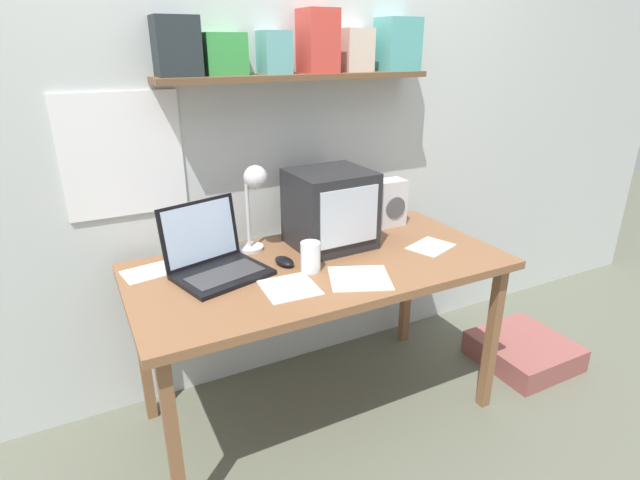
{
  "coord_description": "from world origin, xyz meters",
  "views": [
    {
      "loc": [
        -0.86,
        -1.68,
        1.6
      ],
      "look_at": [
        0.0,
        0.0,
        0.86
      ],
      "focal_mm": 28.0,
      "sensor_mm": 36.0,
      "label": 1
    }
  ],
  "objects_px": {
    "space_heater": "(390,203)",
    "floor_cushion": "(523,351)",
    "crt_monitor": "(330,209)",
    "open_notebook": "(360,278)",
    "printed_handout": "(150,272)",
    "juice_glass": "(311,258)",
    "computer_mouse": "(284,261)",
    "loose_paper_near_laptop": "(431,247)",
    "desk_lamp": "(254,193)",
    "loose_paper_near_monitor": "(290,287)",
    "corner_desk": "(320,276)",
    "laptop": "(213,256)"
  },
  "relations": [
    {
      "from": "computer_mouse",
      "to": "loose_paper_near_laptop",
      "type": "xyz_separation_m",
      "value": [
        0.66,
        -0.12,
        -0.01
      ]
    },
    {
      "from": "juice_glass",
      "to": "space_heater",
      "type": "height_order",
      "value": "space_heater"
    },
    {
      "from": "desk_lamp",
      "to": "open_notebook",
      "type": "relative_size",
      "value": 1.3
    },
    {
      "from": "laptop",
      "to": "loose_paper_near_laptop",
      "type": "height_order",
      "value": "laptop"
    },
    {
      "from": "juice_glass",
      "to": "space_heater",
      "type": "bearing_deg",
      "value": 27.98
    },
    {
      "from": "desk_lamp",
      "to": "laptop",
      "type": "bearing_deg",
      "value": -175.26
    },
    {
      "from": "computer_mouse",
      "to": "floor_cushion",
      "type": "xyz_separation_m",
      "value": [
        1.29,
        -0.2,
        -0.71
      ]
    },
    {
      "from": "laptop",
      "to": "loose_paper_near_monitor",
      "type": "height_order",
      "value": "laptop"
    },
    {
      "from": "juice_glass",
      "to": "computer_mouse",
      "type": "distance_m",
      "value": 0.13
    },
    {
      "from": "crt_monitor",
      "to": "loose_paper_near_laptop",
      "type": "relative_size",
      "value": 1.49
    },
    {
      "from": "loose_paper_near_laptop",
      "to": "space_heater",
      "type": "bearing_deg",
      "value": 89.22
    },
    {
      "from": "crt_monitor",
      "to": "juice_glass",
      "type": "distance_m",
      "value": 0.32
    },
    {
      "from": "open_notebook",
      "to": "computer_mouse",
      "type": "bearing_deg",
      "value": 129.75
    },
    {
      "from": "corner_desk",
      "to": "laptop",
      "type": "height_order",
      "value": "laptop"
    },
    {
      "from": "space_heater",
      "to": "floor_cushion",
      "type": "bearing_deg",
      "value": -32.01
    },
    {
      "from": "printed_handout",
      "to": "open_notebook",
      "type": "bearing_deg",
      "value": -31.15
    },
    {
      "from": "space_heater",
      "to": "open_notebook",
      "type": "relative_size",
      "value": 0.77
    },
    {
      "from": "space_heater",
      "to": "desk_lamp",
      "type": "bearing_deg",
      "value": -175.93
    },
    {
      "from": "loose_paper_near_laptop",
      "to": "floor_cushion",
      "type": "distance_m",
      "value": 0.95
    },
    {
      "from": "juice_glass",
      "to": "laptop",
      "type": "bearing_deg",
      "value": 154.02
    },
    {
      "from": "juice_glass",
      "to": "printed_handout",
      "type": "xyz_separation_m",
      "value": [
        -0.57,
        0.28,
        -0.05
      ]
    },
    {
      "from": "space_heater",
      "to": "loose_paper_near_monitor",
      "type": "relative_size",
      "value": 1.08
    },
    {
      "from": "juice_glass",
      "to": "desk_lamp",
      "type": "bearing_deg",
      "value": 113.52
    },
    {
      "from": "corner_desk",
      "to": "juice_glass",
      "type": "xyz_separation_m",
      "value": [
        -0.07,
        -0.06,
        0.12
      ]
    },
    {
      "from": "juice_glass",
      "to": "loose_paper_near_laptop",
      "type": "relative_size",
      "value": 0.52
    },
    {
      "from": "computer_mouse",
      "to": "printed_handout",
      "type": "xyz_separation_m",
      "value": [
        -0.5,
        0.18,
        -0.01
      ]
    },
    {
      "from": "space_heater",
      "to": "juice_glass",
      "type": "bearing_deg",
      "value": -150.61
    },
    {
      "from": "desk_lamp",
      "to": "floor_cushion",
      "type": "bearing_deg",
      "value": -38.01
    },
    {
      "from": "loose_paper_near_monitor",
      "to": "laptop",
      "type": "bearing_deg",
      "value": 128.1
    },
    {
      "from": "laptop",
      "to": "computer_mouse",
      "type": "xyz_separation_m",
      "value": [
        0.28,
        -0.07,
        -0.05
      ]
    },
    {
      "from": "laptop",
      "to": "floor_cushion",
      "type": "height_order",
      "value": "laptop"
    },
    {
      "from": "crt_monitor",
      "to": "computer_mouse",
      "type": "distance_m",
      "value": 0.33
    },
    {
      "from": "desk_lamp",
      "to": "open_notebook",
      "type": "distance_m",
      "value": 0.57
    },
    {
      "from": "loose_paper_near_laptop",
      "to": "loose_paper_near_monitor",
      "type": "bearing_deg",
      "value": -173.81
    },
    {
      "from": "open_notebook",
      "to": "printed_handout",
      "type": "bearing_deg",
      "value": 148.85
    },
    {
      "from": "space_heater",
      "to": "loose_paper_near_laptop",
      "type": "xyz_separation_m",
      "value": [
        -0.0,
        -0.34,
        -0.11
      ]
    },
    {
      "from": "computer_mouse",
      "to": "loose_paper_near_monitor",
      "type": "relative_size",
      "value": 0.54
    },
    {
      "from": "juice_glass",
      "to": "loose_paper_near_monitor",
      "type": "height_order",
      "value": "juice_glass"
    },
    {
      "from": "space_heater",
      "to": "open_notebook",
      "type": "distance_m",
      "value": 0.66
    },
    {
      "from": "computer_mouse",
      "to": "open_notebook",
      "type": "xyz_separation_m",
      "value": [
        0.21,
        -0.25,
        -0.01
      ]
    },
    {
      "from": "printed_handout",
      "to": "loose_paper_near_monitor",
      "type": "bearing_deg",
      "value": -40.9
    },
    {
      "from": "juice_glass",
      "to": "computer_mouse",
      "type": "bearing_deg",
      "value": 125.19
    },
    {
      "from": "juice_glass",
      "to": "open_notebook",
      "type": "distance_m",
      "value": 0.21
    },
    {
      "from": "corner_desk",
      "to": "juice_glass",
      "type": "distance_m",
      "value": 0.15
    },
    {
      "from": "loose_paper_near_monitor",
      "to": "open_notebook",
      "type": "height_order",
      "value": "same"
    },
    {
      "from": "desk_lamp",
      "to": "loose_paper_near_monitor",
      "type": "bearing_deg",
      "value": -114.12
    },
    {
      "from": "printed_handout",
      "to": "corner_desk",
      "type": "bearing_deg",
      "value": -19.14
    },
    {
      "from": "floor_cushion",
      "to": "open_notebook",
      "type": "bearing_deg",
      "value": -177.4
    },
    {
      "from": "crt_monitor",
      "to": "floor_cushion",
      "type": "distance_m",
      "value": 1.37
    },
    {
      "from": "loose_paper_near_laptop",
      "to": "open_notebook",
      "type": "xyz_separation_m",
      "value": [
        -0.45,
        -0.13,
        0.0
      ]
    }
  ]
}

